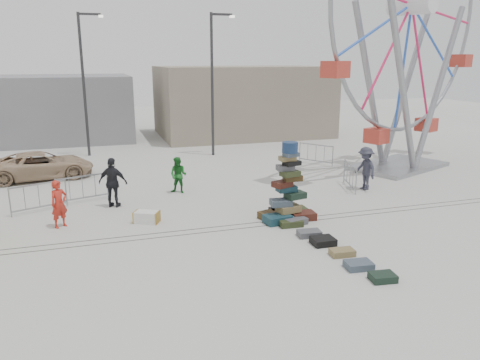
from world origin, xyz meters
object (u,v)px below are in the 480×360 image
object	(u,v)px
lamp_post_left	(85,78)
pedestrian_grey	(365,168)
pedestrian_black	(113,183)
barricade_wheel_back	(316,154)
pedestrian_green	(178,175)
barricade_dummy_b	(39,197)
barricade_dummy_c	(83,189)
steamer_trunk	(147,217)
pedestrian_red	(59,204)
suitcase_tower	(288,198)
barricade_wheel_front	(350,176)
ferris_wheel	(410,27)
parked_suv	(42,165)
lamp_post_right	(214,78)

from	to	relation	value
lamp_post_left	pedestrian_grey	size ratio (longest dim) A/B	4.28
pedestrian_black	pedestrian_grey	world-z (taller)	pedestrian_black
barricade_wheel_back	pedestrian_green	bearing A→B (deg)	-101.82
pedestrian_green	pedestrian_black	xyz separation A→B (m)	(-2.70, -1.17, 0.19)
lamp_post_left	barricade_dummy_b	distance (m)	11.30
barricade_dummy_c	pedestrian_green	xyz separation A→B (m)	(3.84, 0.20, 0.22)
steamer_trunk	pedestrian_green	size ratio (longest dim) A/B	0.55
pedestrian_red	pedestrian_green	bearing A→B (deg)	-1.73
barricade_dummy_b	pedestrian_green	size ratio (longest dim) A/B	1.30
suitcase_tower	pedestrian_red	distance (m)	7.73
barricade_dummy_c	pedestrian_black	distance (m)	1.55
pedestrian_red	pedestrian_green	xyz separation A→B (m)	(4.54, 2.94, -0.04)
lamp_post_left	barricade_wheel_front	xyz separation A→B (m)	(10.77, -10.99, -3.93)
ferris_wheel	barricade_dummy_b	distance (m)	18.44
barricade_wheel_front	pedestrian_black	world-z (taller)	pedestrian_black
steamer_trunk	pedestrian_red	distance (m)	2.91
ferris_wheel	pedestrian_grey	size ratio (longest dim) A/B	7.62
steamer_trunk	parked_suv	size ratio (longest dim) A/B	0.18
pedestrian_grey	pedestrian_black	bearing A→B (deg)	-99.18
lamp_post_right	steamer_trunk	xyz separation A→B (m)	(-5.23, -10.84, -4.29)
lamp_post_left	parked_suv	xyz separation A→B (m)	(-2.20, -5.09, -3.84)
pedestrian_grey	pedestrian_green	bearing A→B (deg)	-108.94
barricade_wheel_back	barricade_dummy_b	bearing A→B (deg)	-106.69
ferris_wheel	pedestrian_red	world-z (taller)	ferris_wheel
barricade_dummy_b	barricade_wheel_front	distance (m)	12.64
lamp_post_left	steamer_trunk	distance (m)	13.65
barricade_dummy_b	pedestrian_green	world-z (taller)	pedestrian_green
barricade_wheel_front	barricade_wheel_back	distance (m)	4.97
lamp_post_right	ferris_wheel	world-z (taller)	ferris_wheel
barricade_wheel_front	pedestrian_black	distance (m)	9.98
lamp_post_left	barricade_wheel_back	xyz separation A→B (m)	(11.56, -6.09, -3.93)
pedestrian_red	pedestrian_green	size ratio (longest dim) A/B	1.05
suitcase_tower	ferris_wheel	size ratio (longest dim) A/B	0.19
lamp_post_left	pedestrian_green	bearing A→B (deg)	-69.71
steamer_trunk	barricade_wheel_front	size ratio (longest dim) A/B	0.42
lamp_post_right	lamp_post_left	world-z (taller)	same
ferris_wheel	barricade_wheel_front	distance (m)	8.35
ferris_wheel	pedestrian_green	bearing A→B (deg)	163.79
lamp_post_left	ferris_wheel	world-z (taller)	ferris_wheel
pedestrian_red	barricade_dummy_b	bearing A→B (deg)	77.85
barricade_dummy_b	barricade_wheel_back	world-z (taller)	same
lamp_post_left	parked_suv	size ratio (longest dim) A/B	1.73
ferris_wheel	pedestrian_green	distance (m)	13.38
lamp_post_left	barricade_wheel_front	world-z (taller)	lamp_post_left
lamp_post_left	pedestrian_black	xyz separation A→B (m)	(0.80, -10.65, -3.53)
pedestrian_green	barricade_dummy_c	bearing A→B (deg)	-144.08
suitcase_tower	pedestrian_green	world-z (taller)	suitcase_tower
pedestrian_green	barricade_wheel_front	bearing A→B (deg)	21.14
lamp_post_left	barricade_dummy_c	size ratio (longest dim) A/B	4.00
pedestrian_black	barricade_dummy_c	bearing A→B (deg)	-15.02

